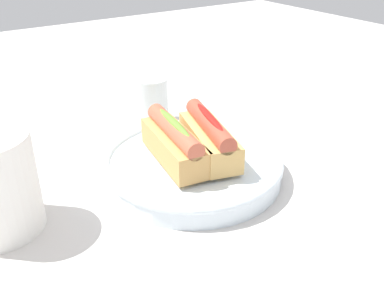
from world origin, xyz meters
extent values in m
plane|color=beige|center=(0.00, 0.00, 0.00)|extent=(2.40, 2.40, 0.00)
cylinder|color=silver|center=(0.03, 0.00, 0.01)|extent=(0.27, 0.27, 0.03)
torus|color=silver|center=(0.03, 0.00, 0.03)|extent=(0.27, 0.27, 0.01)
cube|color=tan|center=(0.02, -0.03, 0.05)|extent=(0.16, 0.09, 0.04)
cylinder|color=#A84733|center=(0.02, -0.03, 0.08)|extent=(0.15, 0.07, 0.03)
ellipsoid|color=red|center=(0.02, -0.03, 0.09)|extent=(0.11, 0.04, 0.01)
cube|color=tan|center=(0.03, 0.03, 0.05)|extent=(0.16, 0.07, 0.04)
cylinder|color=#BC563D|center=(0.03, 0.03, 0.08)|extent=(0.15, 0.05, 0.03)
ellipsoid|color=olive|center=(0.03, 0.03, 0.09)|extent=(0.11, 0.03, 0.01)
cylinder|color=white|center=(0.24, -0.04, 0.04)|extent=(0.07, 0.07, 0.09)
cylinder|color=silver|center=(0.24, -0.04, 0.03)|extent=(0.06, 0.06, 0.05)
camera|label=1|loc=(-0.45, 0.32, 0.35)|focal=40.37mm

